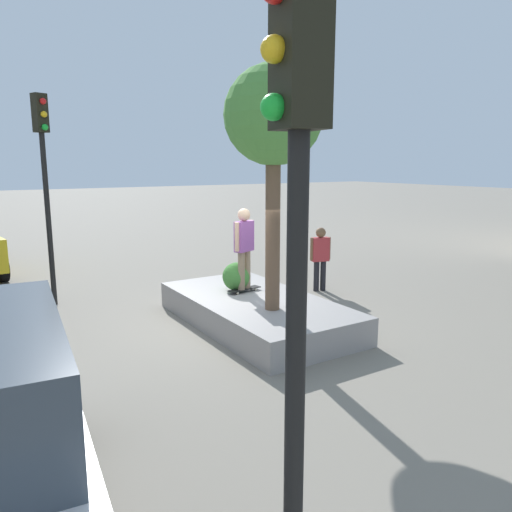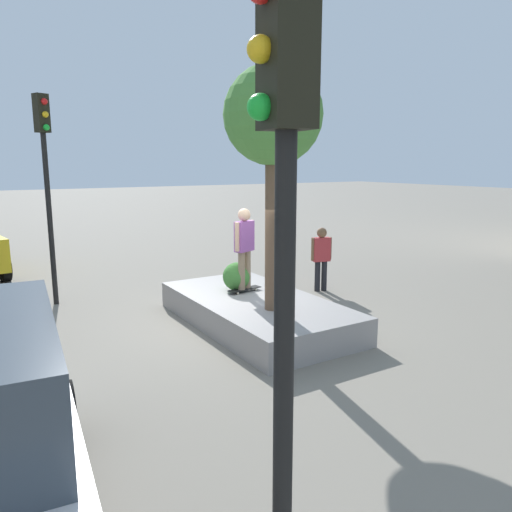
{
  "view_description": "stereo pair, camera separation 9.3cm",
  "coord_description": "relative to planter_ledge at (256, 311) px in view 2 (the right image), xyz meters",
  "views": [
    {
      "loc": [
        -8.66,
        4.92,
        3.35
      ],
      "look_at": [
        -0.24,
        -0.35,
        1.46
      ],
      "focal_mm": 34.46,
      "sensor_mm": 36.0,
      "label": 1
    },
    {
      "loc": [
        -8.7,
        4.84,
        3.35
      ],
      "look_at": [
        -0.24,
        -0.35,
        1.46
      ],
      "focal_mm": 34.46,
      "sensor_mm": 36.0,
      "label": 2
    }
  ],
  "objects": [
    {
      "name": "ground_plane",
      "position": [
        0.24,
        0.35,
        -0.28
      ],
      "size": [
        120.0,
        120.0,
        0.0
      ],
      "primitive_type": "plane",
      "color": "gray"
    },
    {
      "name": "bystander_watching",
      "position": [
        1.45,
        -2.9,
        0.7
      ],
      "size": [
        0.3,
        0.56,
        1.7
      ],
      "color": "black",
      "rests_on": "ground"
    },
    {
      "name": "planter_ledge",
      "position": [
        0.0,
        0.0,
        0.0
      ],
      "size": [
        4.65,
        2.38,
        0.56
      ],
      "primitive_type": "cube",
      "color": "gray",
      "rests_on": "ground"
    },
    {
      "name": "traffic_light_median",
      "position": [
        -6.27,
        3.67,
        2.7
      ],
      "size": [
        0.31,
        0.36,
        4.37
      ],
      "color": "black",
      "rests_on": "ground"
    },
    {
      "name": "boxwood_shrub",
      "position": [
        0.79,
        0.02,
        0.6
      ],
      "size": [
        0.63,
        0.63,
        0.63
      ],
      "primitive_type": "sphere",
      "color": "#3D7A33",
      "rests_on": "planter_ledge"
    },
    {
      "name": "plaza_tree",
      "position": [
        -0.82,
        0.14,
        3.84
      ],
      "size": [
        1.81,
        1.81,
        4.55
      ],
      "color": "brown",
      "rests_on": "planter_ledge"
    },
    {
      "name": "traffic_light_corner",
      "position": [
        3.81,
        3.32,
        3.02
      ],
      "size": [
        0.37,
        0.35,
        4.88
      ],
      "color": "black",
      "rests_on": "ground"
    },
    {
      "name": "skateboard",
      "position": [
        0.58,
        -0.06,
        0.34
      ],
      "size": [
        0.33,
        0.82,
        0.07
      ],
      "color": "black",
      "rests_on": "planter_ledge"
    },
    {
      "name": "skateboarder",
      "position": [
        0.58,
        -0.06,
        1.37
      ],
      "size": [
        0.36,
        0.56,
        1.76
      ],
      "color": "#847056",
      "rests_on": "skateboard"
    }
  ]
}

